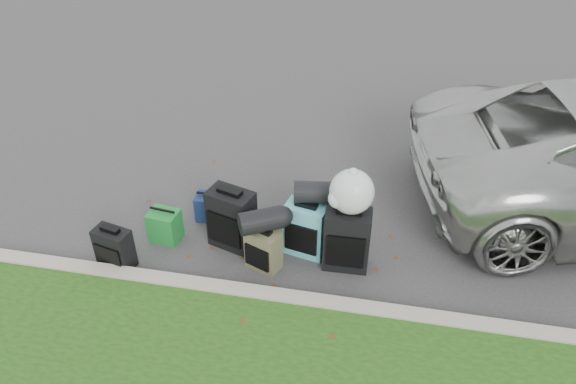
% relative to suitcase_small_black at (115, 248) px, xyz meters
% --- Properties ---
extents(ground, '(120.00, 120.00, 0.00)m').
position_rel_suitcase_small_black_xyz_m(ground, '(1.84, 0.77, -0.25)').
color(ground, '#383535').
rests_on(ground, ground).
extents(curb, '(120.00, 0.18, 0.15)m').
position_rel_suitcase_small_black_xyz_m(curb, '(1.84, -0.23, -0.17)').
color(curb, '#9E937F').
rests_on(curb, ground).
extents(suitcase_small_black, '(0.43, 0.30, 0.49)m').
position_rel_suitcase_small_black_xyz_m(suitcase_small_black, '(0.00, 0.00, 0.00)').
color(suitcase_small_black, black).
rests_on(suitcase_small_black, ground).
extents(suitcase_large_black_left, '(0.57, 0.44, 0.73)m').
position_rel_suitcase_small_black_xyz_m(suitcase_large_black_left, '(1.16, 0.59, 0.12)').
color(suitcase_large_black_left, black).
rests_on(suitcase_large_black_left, ground).
extents(suitcase_olive, '(0.42, 0.35, 0.50)m').
position_rel_suitcase_small_black_xyz_m(suitcase_olive, '(1.60, 0.29, 0.00)').
color(suitcase_olive, '#48462D').
rests_on(suitcase_olive, ground).
extents(suitcase_teal, '(0.50, 0.36, 0.65)m').
position_rel_suitcase_small_black_xyz_m(suitcase_teal, '(2.00, 0.63, 0.08)').
color(suitcase_teal, teal).
rests_on(suitcase_teal, ground).
extents(suitcase_large_black_right, '(0.50, 0.31, 0.73)m').
position_rel_suitcase_small_black_xyz_m(suitcase_large_black_right, '(2.48, 0.49, 0.12)').
color(suitcase_large_black_right, black).
rests_on(suitcase_large_black_right, ground).
extents(tote_green, '(0.37, 0.31, 0.38)m').
position_rel_suitcase_small_black_xyz_m(tote_green, '(0.37, 0.53, -0.06)').
color(tote_green, '#1C7F2E').
rests_on(tote_green, ground).
extents(tote_navy, '(0.31, 0.25, 0.33)m').
position_rel_suitcase_small_black_xyz_m(tote_navy, '(0.76, 1.00, -0.08)').
color(tote_navy, navy).
rests_on(tote_navy, ground).
extents(duffel_left, '(0.53, 0.44, 0.25)m').
position_rel_suitcase_small_black_xyz_m(duffel_left, '(1.57, 0.32, 0.38)').
color(duffel_left, black).
rests_on(duffel_left, suitcase_olive).
extents(duffel_right, '(0.47, 0.31, 0.25)m').
position_rel_suitcase_small_black_xyz_m(duffel_right, '(2.07, 0.72, 0.52)').
color(duffel_right, black).
rests_on(duffel_right, suitcase_teal).
extents(trash_bag, '(0.47, 0.47, 0.47)m').
position_rel_suitcase_small_black_xyz_m(trash_bag, '(2.48, 0.54, 0.72)').
color(trash_bag, white).
rests_on(trash_bag, suitcase_large_black_right).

